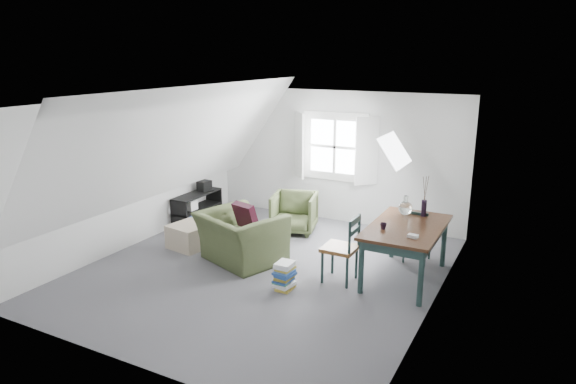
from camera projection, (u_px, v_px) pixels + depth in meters
The scene contains 24 objects.
floor at pixel (263, 270), 7.74m from camera, with size 5.50×5.50×0.00m, color #515156.
ceiling at pixel (261, 102), 7.08m from camera, with size 5.50×5.50×0.00m, color white.
wall_back at pixel (335, 157), 9.76m from camera, with size 5.00×5.00×0.00m, color silver.
wall_front at pixel (121, 253), 5.06m from camera, with size 5.00×5.00×0.00m, color silver.
wall_left at pixel (133, 172), 8.53m from camera, with size 5.50×5.50×0.00m, color silver.
wall_right at pixel (438, 214), 6.29m from camera, with size 5.50×5.50×0.00m, color silver.
slope_left at pixel (176, 145), 7.97m from camera, with size 5.50×5.50×0.00m, color white.
slope_right at pixel (366, 165), 6.58m from camera, with size 5.50×5.50×0.00m, color white.
dormer_window at pixel (334, 147), 9.64m from camera, with size 1.71×0.35×1.30m.
skylight at pixel (395, 150), 7.70m from camera, with size 0.55×0.75×0.04m, color white.
armchair_near at pixel (241, 261), 8.06m from camera, with size 1.21×1.05×0.78m, color #394324.
armchair_far at pixel (294, 231), 9.41m from camera, with size 0.77×0.79×0.72m, color #394324.
throw_pillow at pixel (246, 216), 8.00m from camera, with size 0.41×0.12×0.41m, color #340E1C.
ottoman at pixel (190, 236), 8.59m from camera, with size 0.59×0.59×0.40m, color tan.
dining_table at pixel (406, 233), 7.24m from camera, with size 0.97×1.62×0.81m.
demijohn at pixel (405, 208), 7.64m from camera, with size 0.21×0.21×0.29m.
vase_twigs at pixel (424, 207), 7.61m from camera, with size 0.08×0.09×0.61m.
cup at pixel (383, 229), 7.07m from camera, with size 0.09×0.09×0.09m, color black.
paper_box at pixel (413, 236), 6.74m from camera, with size 0.13×0.09×0.04m, color white.
dining_chair_far at pixel (417, 235), 7.93m from camera, with size 0.40×0.40×0.86m.
dining_chair_near at pixel (343, 248), 7.22m from camera, with size 0.46×0.46×0.98m.
media_shelf at pixel (196, 210), 9.82m from camera, with size 0.37×1.12×0.58m.
electronics_box at pixel (204, 186), 9.96m from camera, with size 0.18×0.26×0.21m, color black.
magazine_stack at pixel (285, 276), 7.06m from camera, with size 0.29×0.34×0.38m.
Camera 1 is at (3.65, -6.17, 3.15)m, focal length 32.00 mm.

